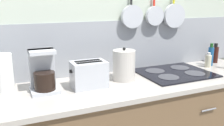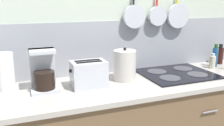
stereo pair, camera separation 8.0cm
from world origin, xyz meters
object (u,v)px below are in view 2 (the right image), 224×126
at_px(paper_towel_roll, 5,72).
at_px(toaster, 89,74).
at_px(bottle_cooking_wine, 220,55).
at_px(bottle_hot_sauce, 212,62).
at_px(coffee_maker, 43,73).
at_px(bottle_sesame_oil, 215,57).
at_px(kettle, 125,65).

height_order(paper_towel_roll, toaster, paper_towel_roll).
height_order(paper_towel_roll, bottle_cooking_wine, paper_towel_roll).
bearing_deg(bottle_hot_sauce, coffee_maker, -178.91).
bearing_deg(toaster, bottle_sesame_oil, 5.41).
xyz_separation_m(paper_towel_roll, toaster, (0.56, -0.13, -0.04)).
distance_m(coffee_maker, kettle, 0.62).
height_order(bottle_sesame_oil, bottle_cooking_wine, bottle_sesame_oil).
height_order(toaster, bottle_sesame_oil, bottle_sesame_oil).
bearing_deg(kettle, toaster, -171.08).
bearing_deg(kettle, bottle_cooking_wine, 7.34).
relative_size(paper_towel_roll, kettle, 1.02).
relative_size(coffee_maker, bottle_cooking_wine, 1.48).
bearing_deg(bottle_sesame_oil, paper_towel_roll, 179.61).
bearing_deg(bottle_cooking_wine, toaster, -172.31).
height_order(kettle, bottle_cooking_wine, kettle).
bearing_deg(toaster, coffee_maker, 170.76).
relative_size(toaster, bottle_sesame_oil, 1.24).
bearing_deg(bottle_sesame_oil, kettle, -175.71).
xyz_separation_m(kettle, bottle_hot_sauce, (0.90, 0.03, -0.06)).
relative_size(toaster, kettle, 1.01).
distance_m(coffee_maker, bottle_cooking_wine, 1.72).
bearing_deg(bottle_sesame_oil, toaster, -174.59).
xyz_separation_m(paper_towel_roll, bottle_sesame_oil, (1.84, -0.01, -0.04)).
relative_size(coffee_maker, kettle, 1.11).
bearing_deg(kettle, bottle_hot_sauce, 2.01).
height_order(paper_towel_roll, bottle_sesame_oil, paper_towel_roll).
xyz_separation_m(toaster, bottle_hot_sauce, (1.21, 0.08, -0.03)).
height_order(kettle, bottle_sesame_oil, kettle).
bearing_deg(bottle_cooking_wine, kettle, -172.66).
xyz_separation_m(coffee_maker, toaster, (0.31, -0.05, -0.02)).
height_order(coffee_maker, bottle_sesame_oil, coffee_maker).
height_order(bottle_hot_sauce, bottle_cooking_wine, bottle_cooking_wine).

